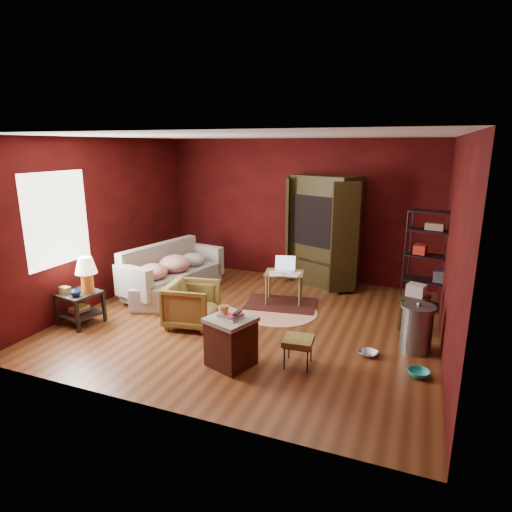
{
  "coord_description": "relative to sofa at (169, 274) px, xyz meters",
  "views": [
    {
      "loc": [
        2.37,
        -5.78,
        2.68
      ],
      "look_at": [
        0.0,
        0.2,
        1.0
      ],
      "focal_mm": 30.0,
      "sensor_mm": 36.0,
      "label": 1
    }
  ],
  "objects": [
    {
      "name": "wire_shelving",
      "position": [
        4.42,
        0.92,
        0.52
      ],
      "size": [
        0.87,
        0.51,
        1.67
      ],
      "rotation": [
        0.0,
        0.0,
        -0.2
      ],
      "color": "black",
      "rests_on": "ground"
    },
    {
      "name": "small_stand",
      "position": [
        4.23,
        0.02,
        0.13
      ],
      "size": [
        0.44,
        0.44,
        0.71
      ],
      "rotation": [
        0.0,
        0.0,
        -0.3
      ],
      "color": "#2D230D",
      "rests_on": "ground"
    },
    {
      "name": "footstool",
      "position": [
        2.93,
        -1.66,
        -0.08
      ],
      "size": [
        0.39,
        0.39,
        0.37
      ],
      "rotation": [
        0.0,
        0.0,
        0.1
      ],
      "color": "black",
      "rests_on": "ground"
    },
    {
      "name": "armchair",
      "position": [
        1.08,
        -1.05,
        -0.03
      ],
      "size": [
        0.78,
        0.82,
        0.74
      ],
      "primitive_type": "imported",
      "rotation": [
        0.0,
        0.0,
        1.74
      ],
      "color": "black",
      "rests_on": "ground"
    },
    {
      "name": "tv_armoire",
      "position": [
        2.45,
        1.67,
        0.71
      ],
      "size": [
        1.53,
        1.26,
        2.12
      ],
      "rotation": [
        0.0,
        0.0,
        -0.41
      ],
      "color": "#2D230D",
      "rests_on": "ground"
    },
    {
      "name": "hamper",
      "position": [
        2.15,
        -1.94,
        -0.07
      ],
      "size": [
        0.65,
        0.65,
        0.72
      ],
      "rotation": [
        0.0,
        0.0,
        -0.34
      ],
      "color": "#491F11",
      "rests_on": "ground"
    },
    {
      "name": "side_table",
      "position": [
        -0.47,
        -1.6,
        0.24
      ],
      "size": [
        0.61,
        0.61,
        1.06
      ],
      "rotation": [
        0.0,
        0.0,
        -0.16
      ],
      "color": "black",
      "rests_on": "ground"
    },
    {
      "name": "rug_oriental",
      "position": [
        2.08,
        0.26,
        -0.38
      ],
      "size": [
        1.31,
        0.97,
        0.01
      ],
      "rotation": [
        0.0,
        0.0,
        0.15
      ],
      "color": "#4A1913",
      "rests_on": "ground"
    },
    {
      "name": "mug",
      "position": [
        2.09,
        -2.0,
        0.37
      ],
      "size": [
        0.14,
        0.12,
        0.12
      ],
      "primitive_type": "imported",
      "rotation": [
        0.0,
        0.0,
        -0.22
      ],
      "color": "#FFE67C",
      "rests_on": "hamper"
    },
    {
      "name": "room",
      "position": [
        1.82,
        -0.58,
        1.01
      ],
      "size": [
        5.54,
        5.04,
        2.84
      ],
      "color": "brown",
      "rests_on": "ground"
    },
    {
      "name": "vase",
      "position": [
        -0.44,
        -1.79,
        0.18
      ],
      "size": [
        0.17,
        0.17,
        0.15
      ],
      "primitive_type": "imported",
      "rotation": [
        0.0,
        0.0,
        0.1
      ],
      "color": "#0D1A43",
      "rests_on": "side_table"
    },
    {
      "name": "trash_can",
      "position": [
        4.28,
        -0.69,
        -0.07
      ],
      "size": [
        0.57,
        0.57,
        0.69
      ],
      "rotation": [
        0.0,
        0.0,
        -0.38
      ],
      "color": "gray",
      "rests_on": "ground"
    },
    {
      "name": "laptop_desk",
      "position": [
        2.09,
        0.37,
        0.1
      ],
      "size": [
        0.73,
        0.62,
        0.81
      ],
      "rotation": [
        0.0,
        0.0,
        0.21
      ],
      "color": "brown",
      "rests_on": "ground"
    },
    {
      "name": "pet_bowl_turquoise",
      "position": [
        4.35,
        -1.39,
        -0.27
      ],
      "size": [
        0.26,
        0.09,
        0.25
      ],
      "primitive_type": "imported",
      "rotation": [
        0.0,
        0.0,
        -0.05
      ],
      "color": "#24AAA8",
      "rests_on": "ground"
    },
    {
      "name": "sofa_cushions",
      "position": [
        0.02,
        0.02,
        0.02
      ],
      "size": [
        1.19,
        2.13,
        0.84
      ],
      "rotation": [
        0.0,
        0.0,
        -0.21
      ],
      "color": "gray",
      "rests_on": "sofa"
    },
    {
      "name": "pet_bowl_steel",
      "position": [
        3.72,
        -1.07,
        -0.28
      ],
      "size": [
        0.25,
        0.13,
        0.24
      ],
      "primitive_type": "imported",
      "rotation": [
        0.0,
        0.0,
        -0.3
      ],
      "color": "#A9ABB0",
      "rests_on": "ground"
    },
    {
      "name": "rug_round",
      "position": [
        2.16,
        -0.08,
        -0.39
      ],
      "size": [
        1.54,
        1.54,
        0.01
      ],
      "rotation": [
        0.0,
        0.0,
        -0.28
      ],
      "color": "#F4E4CB",
      "rests_on": "ground"
    },
    {
      "name": "sofa",
      "position": [
        0.0,
        0.0,
        0.0
      ],
      "size": [
        1.15,
        2.11,
        0.79
      ],
      "primitive_type": "imported",
      "rotation": [
        0.0,
        0.0,
        1.87
      ],
      "color": "gray",
      "rests_on": "ground"
    }
  ]
}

